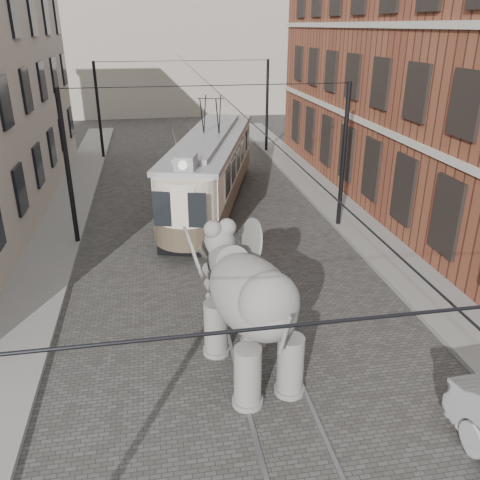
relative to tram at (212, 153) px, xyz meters
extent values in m
plane|color=#42403D|center=(-0.28, -9.94, -2.51)|extent=(120.00, 120.00, 0.00)
cube|color=slate|center=(5.72, -9.94, -2.44)|extent=(2.00, 60.00, 0.15)
cube|color=slate|center=(-6.78, -9.94, -2.44)|extent=(2.00, 60.00, 0.15)
cube|color=brown|center=(10.72, -0.94, 3.49)|extent=(8.00, 26.00, 12.00)
cube|color=gray|center=(-0.28, 30.06, 4.49)|extent=(28.00, 10.00, 14.00)
camera|label=1|loc=(-2.72, -22.99, 5.49)|focal=37.58mm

